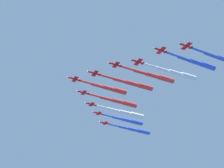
# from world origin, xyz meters

# --- Properties ---
(jet_lead) EXTENTS (38.76, 27.84, 4.15)m
(jet_lead) POSITION_xyz_m (-2.77, -4.91, 171.30)
(jet_lead) COLOR red
(jet_port_inner) EXTENTS (42.39, 30.90, 4.20)m
(jet_port_inner) POSITION_xyz_m (-7.39, 12.50, 170.87)
(jet_port_inner) COLOR red
(jet_starboard_inner) EXTENTS (41.94, 30.04, 4.24)m
(jet_starboard_inner) POSITION_xyz_m (-19.89, -7.31, 170.93)
(jet_starboard_inner) COLOR red
(jet_port_mid) EXTENTS (42.76, 31.11, 4.28)m
(jet_port_mid) POSITION_xyz_m (-9.85, 28.00, 172.75)
(jet_port_mid) COLOR red
(jet_starboard_mid) EXTENTS (43.83, 31.07, 4.21)m
(jet_starboard_mid) POSITION_xyz_m (-36.18, -10.48, 170.98)
(jet_starboard_mid) COLOR red
(jet_port_outer) EXTENTS (41.78, 30.61, 4.18)m
(jet_port_outer) POSITION_xyz_m (-11.47, 43.06, 169.09)
(jet_port_outer) COLOR red
(jet_starboard_outer) EXTENTS (39.69, 28.26, 4.21)m
(jet_starboard_outer) POSITION_xyz_m (-48.53, -16.17, 172.44)
(jet_starboard_outer) COLOR red
(jet_trail_port) EXTENTS (40.97, 28.84, 4.17)m
(jet_trail_port) POSITION_xyz_m (-13.17, 57.24, 172.89)
(jet_trail_port) COLOR red
(jet_trail_starboard) EXTENTS (41.87, 30.09, 4.20)m
(jet_trail_starboard) POSITION_xyz_m (-65.02, -18.80, 172.26)
(jet_trail_starboard) COLOR red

